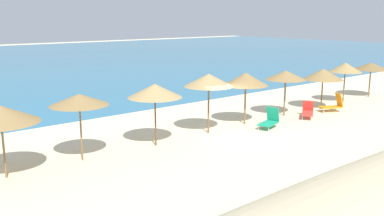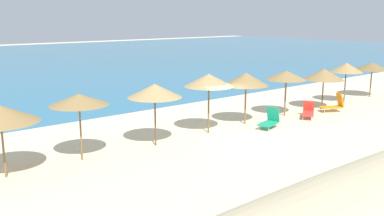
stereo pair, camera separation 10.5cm
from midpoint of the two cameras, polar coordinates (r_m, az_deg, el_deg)
name	(u,v)px [view 2 (the right image)]	position (r m, az deg, el deg)	size (l,w,h in m)	color
ground_plane	(229,135)	(20.86, 5.10, -3.67)	(160.00, 160.00, 0.00)	beige
beach_umbrella_2	(0,114)	(16.26, -24.14, -0.73)	(2.68, 2.68, 2.65)	brown
beach_umbrella_3	(79,100)	(17.22, -14.73, 1.09)	(2.31, 2.31, 2.72)	brown
beach_umbrella_4	(155,91)	(18.69, -4.85, 2.32)	(2.39, 2.39, 2.80)	brown
beach_umbrella_5	(209,80)	(20.65, 2.41, 3.74)	(2.41, 2.41, 2.97)	brown
beach_umbrella_6	(246,79)	(22.71, 7.38, 3.84)	(2.39, 2.39, 2.78)	brown
beach_umbrella_7	(286,75)	(25.06, 12.63, 4.28)	(2.34, 2.34, 2.64)	brown
beach_umbrella_8	(324,74)	(27.58, 17.35, 4.33)	(2.47, 2.47, 2.53)	brown
beach_umbrella_9	(346,68)	(30.10, 20.06, 5.11)	(2.15, 2.15, 2.69)	brown
beach_umbrella_10	(372,66)	(33.02, 23.07, 5.15)	(2.48, 2.48, 2.47)	brown
lounge_chair_0	(334,105)	(27.22, 18.59, 0.43)	(1.49, 1.17, 1.15)	orange
lounge_chair_1	(270,120)	(22.40, 10.52, -1.63)	(1.43, 0.99, 1.06)	#199972
lounge_chair_2	(308,111)	(25.24, 15.41, -0.44)	(1.58, 1.35, 0.89)	red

